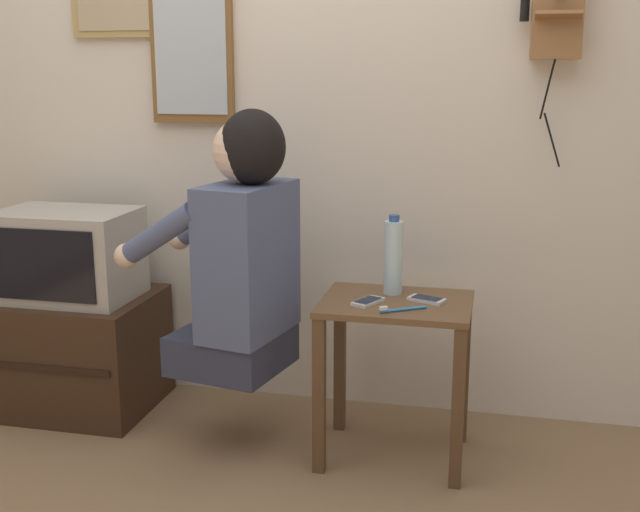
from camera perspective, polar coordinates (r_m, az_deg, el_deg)
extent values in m
cube|color=beige|center=(3.19, -2.28, 11.96)|extent=(6.80, 0.05, 2.55)
cube|color=brown|center=(2.75, 5.43, -3.41)|extent=(0.51, 0.40, 0.02)
cube|color=#523822|center=(2.72, -0.06, -9.92)|extent=(0.04, 0.04, 0.55)
cube|color=#523822|center=(2.66, 9.77, -10.65)|extent=(0.04, 0.04, 0.55)
cube|color=#523822|center=(3.04, 1.42, -7.41)|extent=(0.04, 0.04, 0.55)
cube|color=#523822|center=(2.98, 10.17, -8.00)|extent=(0.04, 0.04, 0.55)
cube|color=#2D3347|center=(2.90, -6.28, -6.59)|extent=(0.42, 0.42, 0.14)
cube|color=#4C567A|center=(2.77, -5.17, -0.28)|extent=(0.29, 0.41, 0.53)
sphere|color=beige|center=(2.71, -5.33, 7.46)|extent=(0.22, 0.22, 0.22)
ellipsoid|color=black|center=(2.69, -4.82, 7.72)|extent=(0.26, 0.27, 0.25)
cylinder|color=#4C567A|center=(2.75, -11.39, 1.51)|extent=(0.33, 0.14, 0.24)
cylinder|color=#4C567A|center=(3.01, -7.83, 2.65)|extent=(0.33, 0.14, 0.24)
sphere|color=beige|center=(2.85, -13.58, 0.02)|extent=(0.09, 0.09, 0.09)
sphere|color=beige|center=(3.10, -9.96, 1.26)|extent=(0.09, 0.09, 0.09)
cube|color=#382316|center=(3.41, -16.93, -6.46)|extent=(0.62, 0.51, 0.46)
cube|color=black|center=(3.19, -19.24, -7.52)|extent=(0.56, 0.01, 0.02)
cube|color=#ADA89E|center=(3.28, -17.54, 0.11)|extent=(0.52, 0.36, 0.35)
cube|color=black|center=(3.13, -19.22, -0.64)|extent=(0.43, 0.01, 0.27)
cube|color=olive|center=(3.01, 16.58, 16.95)|extent=(0.17, 0.11, 0.38)
cube|color=olive|center=(2.92, 16.61, 16.12)|extent=(0.15, 0.07, 0.03)
cylinder|color=black|center=(3.00, 14.36, 16.71)|extent=(0.03, 0.03, 0.09)
cylinder|color=black|center=(2.98, 15.89, 11.40)|extent=(0.04, 0.04, 0.22)
cylinder|color=black|center=(3.00, 16.16, 7.94)|extent=(0.07, 0.06, 0.19)
cube|color=brown|center=(3.27, -9.14, 15.36)|extent=(0.33, 0.03, 0.69)
cube|color=#B2BCC6|center=(3.25, -9.26, 15.37)|extent=(0.29, 0.01, 0.62)
cube|color=silver|center=(2.71, 3.43, -3.26)|extent=(0.11, 0.14, 0.01)
cube|color=black|center=(2.71, 3.43, -3.13)|extent=(0.09, 0.11, 0.00)
cube|color=silver|center=(2.75, 7.60, -3.09)|extent=(0.14, 0.10, 0.01)
cube|color=black|center=(2.75, 7.60, -2.97)|extent=(0.11, 0.08, 0.00)
cylinder|color=silver|center=(2.80, 5.24, -0.12)|extent=(0.07, 0.07, 0.26)
cylinder|color=#2D4C8C|center=(2.77, 5.30, 2.71)|extent=(0.04, 0.04, 0.02)
cylinder|color=#338CD8|center=(2.63, 5.95, -3.79)|extent=(0.15, 0.10, 0.01)
cube|color=white|center=(2.60, 4.54, -3.73)|extent=(0.03, 0.02, 0.01)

